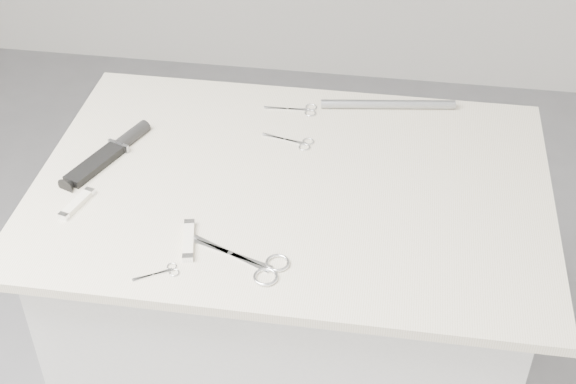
# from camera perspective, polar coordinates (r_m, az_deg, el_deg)

# --- Properties ---
(plinth) EXTENTS (0.90, 0.60, 0.90)m
(plinth) POSITION_cam_1_polar(r_m,az_deg,el_deg) (1.89, 0.25, -10.60)
(plinth) COLOR silver
(plinth) RESTS_ON ground
(display_board) EXTENTS (1.00, 0.70, 0.02)m
(display_board) POSITION_cam_1_polar(r_m,az_deg,el_deg) (1.57, 0.30, 0.43)
(display_board) COLOR beige
(display_board) RESTS_ON plinth
(large_shears) EXTENTS (0.19, 0.11, 0.01)m
(large_shears) POSITION_cam_1_polar(r_m,az_deg,el_deg) (1.39, -2.25, -5.13)
(large_shears) COLOR silver
(large_shears) RESTS_ON display_board
(embroidery_scissors_a) EXTENTS (0.11, 0.05, 0.00)m
(embroidery_scissors_a) POSITION_cam_1_polar(r_m,az_deg,el_deg) (1.67, 0.59, 3.57)
(embroidery_scissors_a) COLOR silver
(embroidery_scissors_a) RESTS_ON display_board
(embroidery_scissors_b) EXTENTS (0.12, 0.05, 0.00)m
(embroidery_scissors_b) POSITION_cam_1_polar(r_m,az_deg,el_deg) (1.77, 0.88, 5.88)
(embroidery_scissors_b) COLOR silver
(embroidery_scissors_b) RESTS_ON display_board
(tiny_scissors) EXTENTS (0.08, 0.06, 0.00)m
(tiny_scissors) POSITION_cam_1_polar(r_m,az_deg,el_deg) (1.39, -8.94, -5.67)
(tiny_scissors) COLOR silver
(tiny_scissors) RESTS_ON display_board
(sheathed_knife) EXTENTS (0.12, 0.23, 0.03)m
(sheathed_knife) POSITION_cam_1_polar(r_m,az_deg,el_deg) (1.67, -12.38, 2.88)
(sheathed_knife) COLOR black
(sheathed_knife) RESTS_ON display_board
(pocket_knife_a) EXTENTS (0.04, 0.11, 0.01)m
(pocket_knife_a) POSITION_cam_1_polar(r_m,az_deg,el_deg) (1.43, -7.08, -3.40)
(pocket_knife_a) COLOR silver
(pocket_knife_a) RESTS_ON display_board
(pocket_knife_b) EXTENTS (0.04, 0.09, 0.01)m
(pocket_knife_b) POSITION_cam_1_polar(r_m,az_deg,el_deg) (1.55, -14.78, -0.79)
(pocket_knife_b) COLOR silver
(pocket_knife_b) RESTS_ON display_board
(metal_rail) EXTENTS (0.30, 0.06, 0.02)m
(metal_rail) POSITION_cam_1_polar(r_m,az_deg,el_deg) (1.79, 7.12, 6.21)
(metal_rail) COLOR gray
(metal_rail) RESTS_ON display_board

